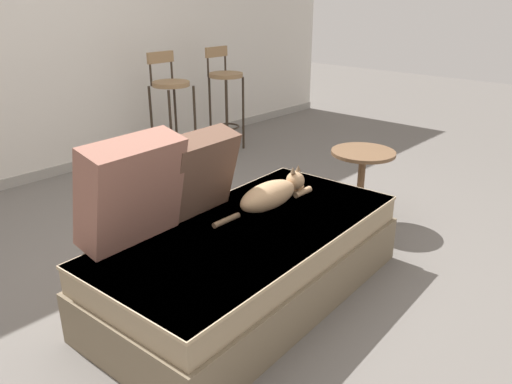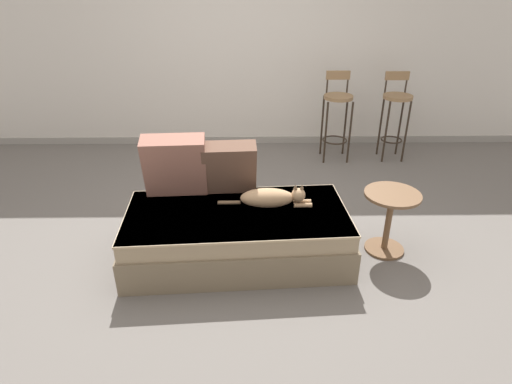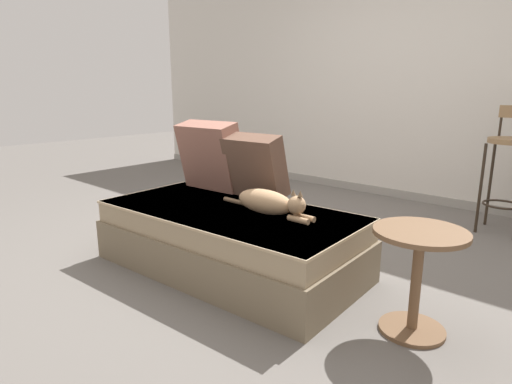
% 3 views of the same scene
% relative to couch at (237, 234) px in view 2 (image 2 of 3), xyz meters
% --- Properties ---
extents(ground_plane, '(16.00, 16.00, 0.00)m').
position_rel_couch_xyz_m(ground_plane, '(0.00, 0.40, -0.21)').
color(ground_plane, '#66605B').
rests_on(ground_plane, ground).
extents(wall_back_panel, '(8.00, 0.10, 2.60)m').
position_rel_couch_xyz_m(wall_back_panel, '(0.00, 2.65, 1.09)').
color(wall_back_panel, silver).
rests_on(wall_back_panel, ground).
extents(wall_baseboard_trim, '(8.00, 0.02, 0.09)m').
position_rel_couch_xyz_m(wall_baseboard_trim, '(0.00, 2.60, -0.17)').
color(wall_baseboard_trim, gray).
rests_on(wall_baseboard_trim, ground).
extents(couch, '(1.79, 0.97, 0.41)m').
position_rel_couch_xyz_m(couch, '(0.00, 0.00, 0.00)').
color(couch, '#766750').
rests_on(couch, ground).
extents(throw_pillow_corner, '(0.51, 0.32, 0.52)m').
position_rel_couch_xyz_m(throw_pillow_corner, '(-0.50, 0.30, 0.47)').
color(throw_pillow_corner, '#936051').
rests_on(throw_pillow_corner, couch).
extents(throw_pillow_middle, '(0.45, 0.29, 0.46)m').
position_rel_couch_xyz_m(throw_pillow_middle, '(-0.06, 0.33, 0.43)').
color(throw_pillow_middle, brown).
rests_on(throw_pillow_middle, couch).
extents(cat, '(0.74, 0.17, 0.19)m').
position_rel_couch_xyz_m(cat, '(0.27, 0.09, 0.28)').
color(cat, tan).
rests_on(cat, couch).
extents(bar_stool_near_window, '(0.34, 0.34, 1.04)m').
position_rel_couch_xyz_m(bar_stool_near_window, '(1.14, 2.07, 0.41)').
color(bar_stool_near_window, '#2D2319').
rests_on(bar_stool_near_window, ground).
extents(bar_stool_by_doorway, '(0.34, 0.34, 1.03)m').
position_rel_couch_xyz_m(bar_stool_by_doorway, '(1.83, 2.07, 0.43)').
color(bar_stool_by_doorway, '#2D2319').
rests_on(bar_stool_by_doorway, ground).
extents(side_table, '(0.44, 0.44, 0.53)m').
position_rel_couch_xyz_m(side_table, '(1.22, 0.08, 0.13)').
color(side_table, brown).
rests_on(side_table, ground).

